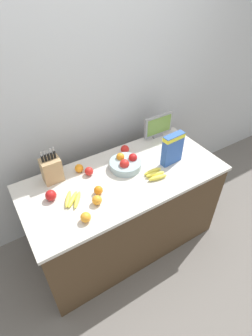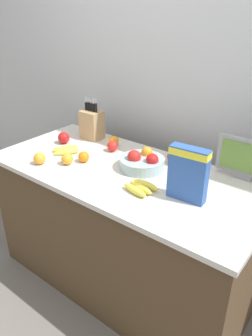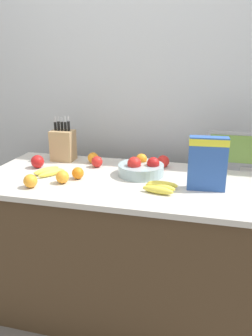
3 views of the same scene
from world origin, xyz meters
name	(u,v)px [view 3 (image 3 of 3)]	position (x,y,z in m)	size (l,w,h in m)	color
ground_plane	(126,302)	(0.00, 0.00, 0.00)	(14.00, 14.00, 0.00)	slate
wall_back	(147,92)	(0.00, 0.61, 1.30)	(9.00, 0.06, 2.60)	silver
counter	(126,245)	(0.00, 0.00, 0.43)	(1.69, 0.78, 0.86)	#4C3823
knife_block	(63,145)	(-0.51, 0.26, 0.97)	(0.15, 0.12, 0.30)	tan
small_monitor	(232,150)	(0.59, 0.33, 0.99)	(0.32, 0.03, 0.24)	gray
cereal_box	(207,161)	(0.44, -0.06, 1.02)	(0.20, 0.08, 0.28)	#2D56A8
fruit_bowl	(141,168)	(0.07, 0.09, 0.90)	(0.27, 0.27, 0.12)	#99B2B7
banana_bunch_left	(160,187)	(0.22, -0.13, 0.88)	(0.18, 0.14, 0.04)	yellow
banana_bunch_right	(49,172)	(-0.47, -0.03, 0.88)	(0.18, 0.20, 0.03)	yellow
apple_near_bananas	(37,162)	(-0.59, 0.07, 0.90)	(0.08, 0.08, 0.08)	red
apple_middle	(163,161)	(0.18, 0.27, 0.90)	(0.08, 0.08, 0.08)	red
apple_rightmost	(97,162)	(-0.23, 0.17, 0.90)	(0.07, 0.07, 0.07)	red
orange_near_bowl	(30,181)	(-0.46, -0.25, 0.90)	(0.07, 0.07, 0.07)	orange
orange_by_cereal	(78,173)	(-0.27, -0.06, 0.90)	(0.07, 0.07, 0.07)	orange
orange_back_center	(62,177)	(-0.32, -0.15, 0.90)	(0.07, 0.07, 0.07)	orange
orange_front_right	(93,158)	(-0.29, 0.25, 0.90)	(0.07, 0.07, 0.07)	orange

